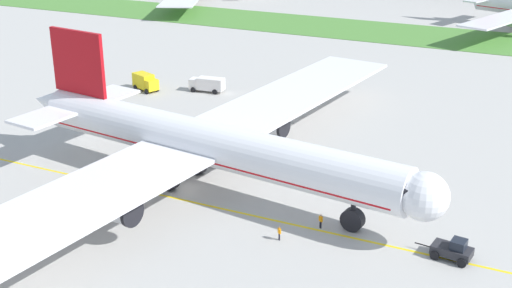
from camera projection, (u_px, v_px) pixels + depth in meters
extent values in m
plane|color=#ADAAA5|center=(184.00, 189.00, 78.47)|extent=(600.00, 600.00, 0.00)
cube|color=yellow|center=(173.00, 198.00, 76.33)|extent=(280.00, 0.36, 0.01)
cube|color=#4C8438|center=(394.00, 33.00, 159.51)|extent=(320.00, 24.00, 0.10)
cylinder|color=white|center=(208.00, 143.00, 76.40)|extent=(48.67, 11.21, 5.14)
cube|color=#B20C14|center=(209.00, 151.00, 76.73)|extent=(46.70, 10.56, 0.62)
sphere|color=white|center=(424.00, 196.00, 63.49)|extent=(4.89, 4.89, 4.89)
cone|color=white|center=(50.00, 102.00, 89.62)|extent=(6.16, 5.05, 4.37)
cube|color=#B20C14|center=(78.00, 62.00, 84.19)|extent=(8.71, 1.61, 8.23)
cube|color=white|center=(105.00, 96.00, 90.87)|extent=(6.32, 8.83, 0.36)
cube|color=white|center=(46.00, 116.00, 82.83)|extent=(6.32, 8.83, 0.36)
cube|color=white|center=(295.00, 93.00, 96.91)|extent=(16.06, 44.57, 0.41)
cube|color=white|center=(22.00, 229.00, 58.80)|extent=(16.06, 44.57, 0.41)
cylinder|color=#B7BABF|center=(268.00, 124.00, 89.08)|extent=(5.20, 3.42, 2.83)
cylinder|color=black|center=(284.00, 127.00, 87.84)|extent=(0.80, 3.00, 2.97)
cylinder|color=#B7BABF|center=(114.00, 207.00, 66.31)|extent=(5.20, 3.42, 2.83)
cylinder|color=black|center=(132.00, 213.00, 65.08)|extent=(0.80, 3.00, 2.97)
cylinder|color=black|center=(353.00, 211.00, 68.43)|extent=(0.54, 0.54, 1.99)
cylinder|color=black|center=(353.00, 220.00, 68.80)|extent=(2.56, 1.40, 2.44)
cylinder|color=black|center=(197.00, 157.00, 81.77)|extent=(0.54, 0.54, 1.99)
cylinder|color=black|center=(197.00, 165.00, 82.13)|extent=(2.56, 1.40, 2.44)
cylinder|color=black|center=(169.00, 172.00, 77.54)|extent=(0.54, 0.54, 1.99)
cylinder|color=black|center=(169.00, 180.00, 77.91)|extent=(2.56, 1.40, 2.44)
cube|color=black|center=(417.00, 188.00, 63.64)|extent=(2.27, 4.05, 0.93)
sphere|color=black|center=(107.00, 107.00, 87.47)|extent=(0.36, 0.36, 0.36)
sphere|color=black|center=(126.00, 111.00, 85.78)|extent=(0.36, 0.36, 0.36)
sphere|color=black|center=(146.00, 115.00, 84.10)|extent=(0.36, 0.36, 0.36)
sphere|color=black|center=(166.00, 120.00, 82.41)|extent=(0.36, 0.36, 0.36)
sphere|color=black|center=(187.00, 125.00, 80.73)|extent=(0.36, 0.36, 0.36)
sphere|color=black|center=(210.00, 130.00, 79.04)|extent=(0.36, 0.36, 0.36)
sphere|color=black|center=(233.00, 136.00, 77.36)|extent=(0.36, 0.36, 0.36)
sphere|color=black|center=(257.00, 141.00, 75.67)|extent=(0.36, 0.36, 0.36)
sphere|color=black|center=(282.00, 147.00, 73.99)|extent=(0.36, 0.36, 0.36)
sphere|color=black|center=(309.00, 154.00, 72.30)|extent=(0.36, 0.36, 0.36)
sphere|color=black|center=(336.00, 160.00, 70.61)|extent=(0.36, 0.36, 0.36)
sphere|color=black|center=(366.00, 167.00, 68.93)|extent=(0.36, 0.36, 0.36)
cube|color=#26262B|center=(452.00, 251.00, 63.68)|extent=(3.96, 2.45, 0.83)
cube|color=black|center=(459.00, 244.00, 63.08)|extent=(1.53, 1.67, 0.90)
cylinder|color=black|center=(424.00, 245.00, 65.17)|extent=(1.80, 0.35, 0.12)
cylinder|color=black|center=(435.00, 255.00, 63.71)|extent=(0.94, 0.46, 0.90)
cylinder|color=black|center=(441.00, 246.00, 65.27)|extent=(0.94, 0.46, 0.90)
cylinder|color=black|center=(462.00, 263.00, 62.39)|extent=(0.94, 0.46, 0.90)
cylinder|color=black|center=(468.00, 254.00, 63.95)|extent=(0.94, 0.46, 0.90)
cylinder|color=black|center=(320.00, 224.00, 69.56)|extent=(0.12, 0.12, 0.81)
cylinder|color=orange|center=(320.00, 218.00, 69.43)|extent=(0.09, 0.09, 0.52)
cylinder|color=black|center=(321.00, 225.00, 69.41)|extent=(0.12, 0.12, 0.81)
cylinder|color=orange|center=(322.00, 220.00, 69.05)|extent=(0.09, 0.09, 0.52)
cube|color=orange|center=(321.00, 219.00, 69.23)|extent=(0.48, 0.44, 0.57)
sphere|color=tan|center=(321.00, 215.00, 69.08)|extent=(0.22, 0.22, 0.22)
cylinder|color=black|center=(280.00, 237.00, 67.09)|extent=(0.11, 0.11, 0.78)
cylinder|color=orange|center=(280.00, 232.00, 66.74)|extent=(0.09, 0.09, 0.50)
cylinder|color=black|center=(279.00, 236.00, 67.25)|extent=(0.11, 0.11, 0.78)
cylinder|color=orange|center=(279.00, 230.00, 67.14)|extent=(0.09, 0.09, 0.50)
cube|color=orange|center=(279.00, 231.00, 66.93)|extent=(0.45, 0.45, 0.55)
sphere|color=#8C6647|center=(279.00, 227.00, 66.79)|extent=(0.21, 0.21, 0.21)
cube|color=yellow|center=(143.00, 80.00, 115.50)|extent=(4.34, 3.44, 2.44)
cube|color=yellow|center=(152.00, 85.00, 113.96)|extent=(2.15, 2.50, 1.83)
cube|color=#263347|center=(154.00, 84.00, 113.35)|extent=(0.75, 1.75, 0.81)
cylinder|color=black|center=(157.00, 89.00, 114.99)|extent=(0.95, 0.61, 0.90)
cylinder|color=black|center=(147.00, 91.00, 113.59)|extent=(0.95, 0.61, 0.90)
cylinder|color=black|center=(146.00, 85.00, 117.29)|extent=(0.95, 0.61, 0.90)
cylinder|color=black|center=(136.00, 87.00, 115.90)|extent=(0.95, 0.61, 0.90)
cube|color=white|center=(211.00, 84.00, 114.23)|extent=(4.74, 2.70, 2.07)
cube|color=white|center=(195.00, 83.00, 115.13)|extent=(2.00, 2.26, 1.74)
cube|color=#263347|center=(191.00, 81.00, 115.24)|extent=(0.31, 1.79, 0.77)
cylinder|color=black|center=(193.00, 90.00, 114.50)|extent=(0.93, 0.41, 0.90)
cylinder|color=black|center=(198.00, 86.00, 116.39)|extent=(0.93, 0.41, 0.90)
cylinder|color=black|center=(215.00, 92.00, 113.34)|extent=(0.93, 0.41, 0.90)
cylinder|color=black|center=(219.00, 88.00, 115.23)|extent=(0.93, 0.41, 0.90)
cube|color=white|center=(477.00, 0.00, 166.42)|extent=(5.92, 8.58, 0.34)
cube|color=white|center=(502.00, 19.00, 150.72)|extent=(16.18, 29.73, 0.39)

